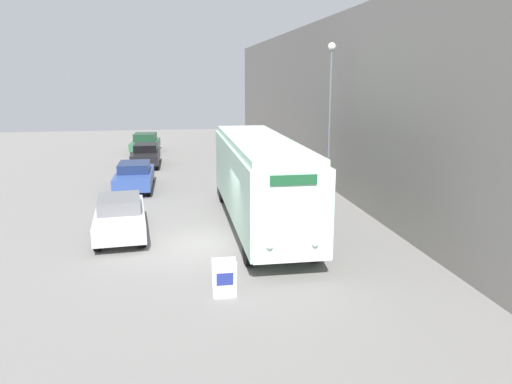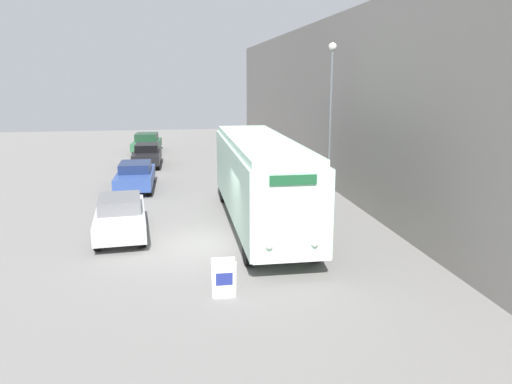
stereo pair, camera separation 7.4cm
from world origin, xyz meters
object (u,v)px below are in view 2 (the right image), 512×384
(parked_car_near, at_px, (120,215))
(parked_car_mid, at_px, (135,175))
(vintage_bus, at_px, (260,177))
(sign_board, at_px, (224,279))
(parked_car_far, at_px, (147,155))
(parked_car_distant, at_px, (147,143))
(streetlamp, at_px, (331,102))

(parked_car_near, bearing_deg, parked_car_mid, 85.47)
(vintage_bus, height_order, sign_board, vintage_bus)
(parked_car_near, height_order, parked_car_far, parked_car_far)
(sign_board, bearing_deg, parked_car_near, 118.21)
(vintage_bus, relative_size, parked_car_distant, 2.43)
(parked_car_near, bearing_deg, parked_car_distant, 85.63)
(sign_board, relative_size, parked_car_far, 0.24)
(parked_car_near, bearing_deg, parked_car_far, 84.42)
(parked_car_mid, bearing_deg, parked_car_near, -89.28)
(parked_car_near, bearing_deg, streetlamp, 18.70)
(parked_car_mid, bearing_deg, parked_car_far, 88.49)
(parked_car_mid, relative_size, parked_car_far, 1.07)
(streetlamp, distance_m, parked_car_distant, 19.96)
(parked_car_near, bearing_deg, vintage_bus, -1.52)
(streetlamp, xyz_separation_m, parked_car_mid, (-9.26, 3.89, -3.91))
(vintage_bus, height_order, parked_car_far, vintage_bus)
(parked_car_mid, relative_size, parked_car_distant, 1.03)
(vintage_bus, xyz_separation_m, streetlamp, (3.93, 3.70, 2.67))
(parked_car_far, bearing_deg, streetlamp, -49.82)
(sign_board, xyz_separation_m, parked_car_distant, (-3.39, 27.28, 0.24))
(vintage_bus, height_order, parked_car_mid, vintage_bus)
(streetlamp, xyz_separation_m, parked_car_near, (-9.24, -4.00, -3.90))
(vintage_bus, distance_m, parked_car_near, 5.46)
(streetlamp, bearing_deg, parked_car_near, -156.60)
(sign_board, relative_size, streetlamp, 0.15)
(sign_board, bearing_deg, parked_car_far, 98.24)
(vintage_bus, bearing_deg, parked_car_near, -176.82)
(sign_board, distance_m, parked_car_near, 6.91)
(parked_car_mid, height_order, parked_car_far, parked_car_far)
(parked_car_far, bearing_deg, vintage_bus, -70.21)
(streetlamp, relative_size, parked_car_mid, 1.54)
(parked_car_distant, bearing_deg, parked_car_near, -85.57)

